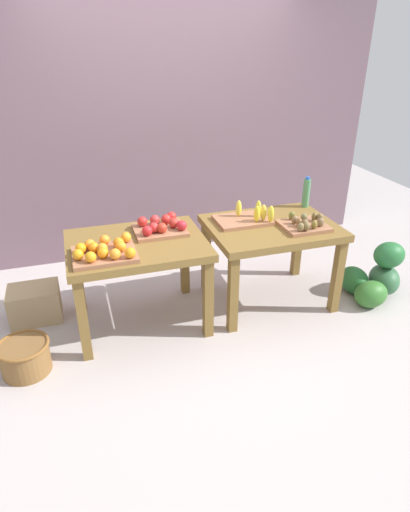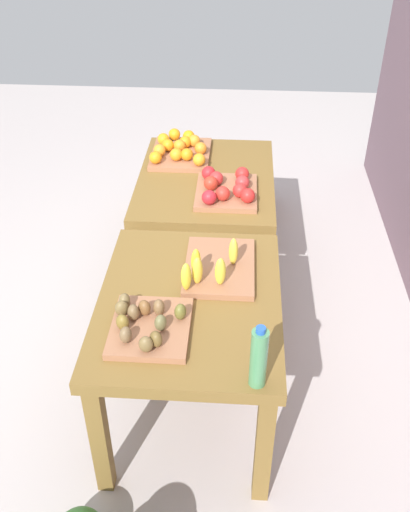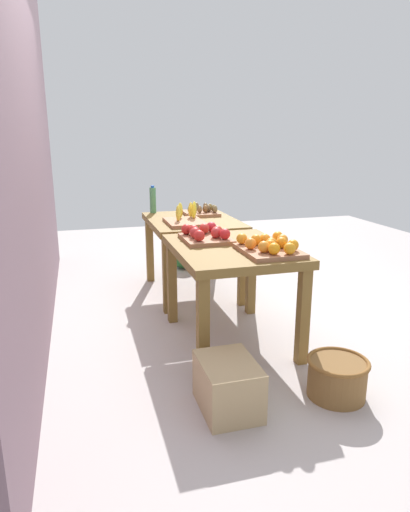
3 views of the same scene
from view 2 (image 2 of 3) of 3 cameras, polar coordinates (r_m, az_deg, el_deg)
ground_plane at (r=3.43m, az=-0.51°, el=-7.33°), size 8.00×8.00×0.00m
display_table_left at (r=3.51m, az=0.11°, el=6.36°), size 1.04×0.80×0.72m
display_table_right at (r=2.60m, az=-1.50°, el=-5.91°), size 1.04×0.80×0.72m
orange_bin at (r=3.68m, az=-2.47°, el=10.38°), size 0.45×0.37×0.11m
apple_bin at (r=3.25m, az=2.13°, el=6.66°), size 0.41×0.34×0.11m
banana_crate at (r=2.65m, az=1.14°, el=-1.08°), size 0.44×0.33×0.17m
kiwi_bin at (r=2.37m, az=-5.65°, el=-6.71°), size 0.36×0.32×0.10m
water_bottle at (r=2.10m, az=5.30°, el=-9.94°), size 0.06×0.06×0.28m
wicker_basket at (r=4.55m, az=-3.61°, el=6.54°), size 0.36×0.36×0.23m
cardboard_produce_box at (r=4.46m, az=4.67°, el=6.17°), size 0.40×0.30×0.29m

